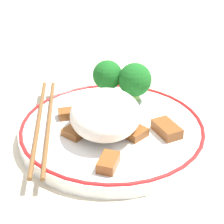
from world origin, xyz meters
TOP-DOWN VIEW (x-y plane):
  - ground_plane at (0.00, 0.00)m, footprint 3.00×3.00m
  - plate at (0.00, 0.00)m, footprint 0.24×0.24m
  - rice_mound at (0.01, -0.01)m, footprint 0.10×0.09m
  - broccoli_back_left at (-0.07, 0.03)m, footprint 0.05×0.05m
  - broccoli_back_center at (-0.08, -0.01)m, footprint 0.04×0.04m
  - meat_near_front at (0.02, 0.07)m, footprint 0.05×0.04m
  - meat_near_left at (0.02, -0.04)m, footprint 0.05×0.04m
  - meat_near_right at (-0.02, -0.06)m, footprint 0.03×0.03m
  - meat_near_back at (0.02, 0.03)m, footprint 0.04×0.04m
  - meat_on_rice_edge at (0.09, -0.00)m, footprint 0.03×0.03m
  - chopsticks at (0.00, -0.09)m, footprint 0.23×0.05m

SIDE VIEW (x-z plane):
  - ground_plane at x=0.00m, z-range 0.00..0.00m
  - plate at x=0.00m, z-range 0.00..0.02m
  - chopsticks at x=0.00m, z-range 0.02..0.02m
  - meat_near_left at x=0.02m, z-range 0.02..0.03m
  - meat_near_back at x=0.02m, z-range 0.02..0.03m
  - meat_near_right at x=-0.02m, z-range 0.02..0.03m
  - meat_on_rice_edge at x=0.09m, z-range 0.02..0.03m
  - meat_near_front at x=0.02m, z-range 0.02..0.03m
  - rice_mound at x=0.01m, z-range 0.02..0.07m
  - broccoli_back_left at x=-0.07m, z-range 0.02..0.08m
  - broccoli_back_center at x=-0.08m, z-range 0.02..0.08m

